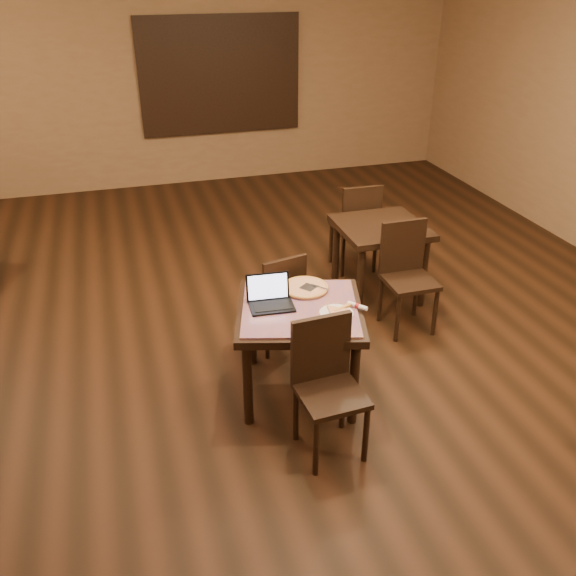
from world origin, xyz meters
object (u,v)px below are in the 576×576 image
object	(u,v)px
other_table_a_chair_far	(357,223)
other_table_a_chair_near	(406,269)
pizza_pan	(305,289)
chair_main_near	(326,379)
tiled_table	(300,319)
chair_main_far	(279,297)
laptop	(270,297)
other_table_a	(380,237)

from	to	relation	value
other_table_a_chair_far	other_table_a_chair_near	bearing A→B (deg)	90.10
pizza_pan	other_table_a_chair_near	bearing A→B (deg)	22.40
chair_main_near	pizza_pan	distance (m)	0.89
tiled_table	other_table_a_chair_near	distance (m)	1.42
other_table_a_chair_near	other_table_a_chair_far	world-z (taller)	same
chair_main_far	pizza_pan	bearing A→B (deg)	91.89
chair_main_far	laptop	size ratio (longest dim) A/B	2.66
tiled_table	chair_main_far	xyz separation A→B (m)	(0.02, 0.62, -0.15)
tiled_table	other_table_a_chair_far	bearing A→B (deg)	72.32
chair_main_near	other_table_a	distance (m)	2.26
other_table_a	other_table_a_chair_near	xyz separation A→B (m)	(0.00, -0.58, -0.08)
chair_main_far	pizza_pan	distance (m)	0.47
other_table_a_chair_near	laptop	bearing A→B (deg)	-157.29
other_table_a_chair_far	chair_main_near	bearing A→B (deg)	63.52
pizza_pan	other_table_a_chair_far	size ratio (longest dim) A/B	0.34
chair_main_near	other_table_a	size ratio (longest dim) A/B	1.19
chair_main_near	pizza_pan	world-z (taller)	chair_main_near
other_table_a_chair_near	other_table_a_chair_far	distance (m)	1.16
pizza_pan	other_table_a	size ratio (longest dim) A/B	0.42
chair_main_near	pizza_pan	xyz separation A→B (m)	(0.13, 0.85, 0.22)
chair_main_far	other_table_a_chair_far	xyz separation A→B (m)	(1.21, 1.23, 0.05)
other_table_a	other_table_a_chair_near	bearing A→B (deg)	-89.90
pizza_pan	other_table_a_chair_near	world-z (taller)	other_table_a_chair_near
chair_main_far	other_table_a_chair_far	bearing A→B (deg)	-147.57
pizza_pan	other_table_a	world-z (taller)	pizza_pan
tiled_table	laptop	world-z (taller)	laptop
laptop	pizza_pan	size ratio (longest dim) A/B	0.99
tiled_table	other_table_a_chair_far	xyz separation A→B (m)	(1.23, 1.85, -0.10)
tiled_table	chair_main_near	world-z (taller)	chair_main_near
chair_main_near	other_table_a	world-z (taller)	chair_main_near
tiled_table	other_table_a_chair_near	bearing A→B (deg)	45.42
chair_main_far	pizza_pan	world-z (taller)	chair_main_far
pizza_pan	other_table_a_chair_near	xyz separation A→B (m)	(1.11, 0.46, -0.21)
other_table_a	other_table_a_chair_near	distance (m)	0.58
chair_main_near	chair_main_far	size ratio (longest dim) A/B	1.08
tiled_table	pizza_pan	bearing A→B (deg)	79.29
tiled_table	chair_main_near	size ratio (longest dim) A/B	1.17
other_table_a	other_table_a_chair_near	size ratio (longest dim) A/B	0.83
chair_main_far	pizza_pan	xyz separation A→B (m)	(0.10, -0.38, 0.26)
pizza_pan	laptop	bearing A→B (deg)	-156.59
chair_main_far	other_table_a_chair_near	bearing A→B (deg)	170.46
pizza_pan	other_table_a_chair_far	world-z (taller)	other_table_a_chair_far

